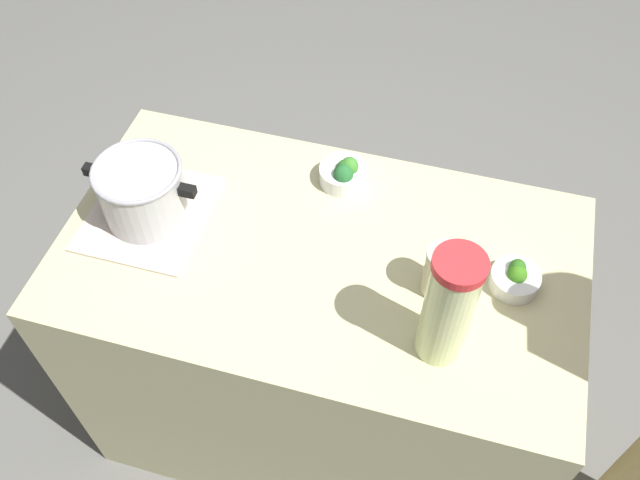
{
  "coord_description": "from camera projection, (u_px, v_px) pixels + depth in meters",
  "views": [
    {
      "loc": [
        0.26,
        -0.93,
        2.19
      ],
      "look_at": [
        0.0,
        0.0,
        0.94
      ],
      "focal_mm": 38.16,
      "sensor_mm": 36.0,
      "label": 1
    }
  ],
  "objects": [
    {
      "name": "broccoli_bowl_front",
      "position": [
        344.0,
        173.0,
        1.73
      ],
      "size": [
        0.12,
        0.12,
        0.08
      ],
      "color": "silver",
      "rests_on": "counter_slab"
    },
    {
      "name": "lemonade_pitcher",
      "position": [
        448.0,
        307.0,
        1.34
      ],
      "size": [
        0.1,
        0.1,
        0.31
      ],
      "color": "beige",
      "rests_on": "counter_slab"
    },
    {
      "name": "cooking_pot",
      "position": [
        143.0,
        190.0,
        1.62
      ],
      "size": [
        0.28,
        0.21,
        0.16
      ],
      "color": "#B7B7BC",
      "rests_on": "dish_cloth"
    },
    {
      "name": "counter_slab",
      "position": [
        320.0,
        345.0,
        1.97
      ],
      "size": [
        1.25,
        0.71,
        0.89
      ],
      "primitive_type": "cube",
      "color": "#C2BD8C",
      "rests_on": "ground_plane"
    },
    {
      "name": "broccoli_bowl_center",
      "position": [
        515.0,
        278.0,
        1.54
      ],
      "size": [
        0.11,
        0.11,
        0.07
      ],
      "color": "silver",
      "rests_on": "counter_slab"
    },
    {
      "name": "ground_plane",
      "position": [
        320.0,
        409.0,
        2.32
      ],
      "size": [
        8.0,
        8.0,
        0.0
      ],
      "primitive_type": "plane",
      "color": "#64645F"
    },
    {
      "name": "mason_jar",
      "position": [
        442.0,
        271.0,
        1.5
      ],
      "size": [
        0.08,
        0.08,
        0.14
      ],
      "color": "beige",
      "rests_on": "counter_slab"
    },
    {
      "name": "dish_cloth",
      "position": [
        150.0,
        213.0,
        1.69
      ],
      "size": [
        0.29,
        0.32,
        0.01
      ],
      "primitive_type": "cube",
      "color": "beige",
      "rests_on": "counter_slab"
    }
  ]
}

